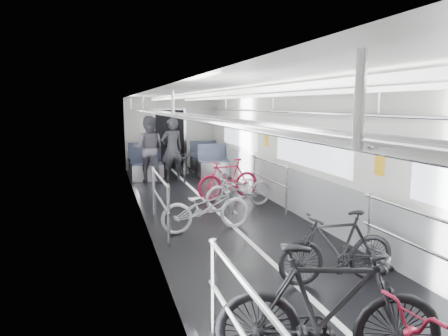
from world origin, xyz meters
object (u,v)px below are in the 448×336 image
(bike_left_far, at_px, (206,207))
(person_standing, at_px, (172,149))
(bike_right_mid, at_px, (240,189))
(bike_right_far, at_px, (228,179))
(bike_aisle, at_px, (185,165))
(person_seated, at_px, (149,149))
(bike_right_near, at_px, (337,247))
(bike_left_mid, at_px, (328,310))

(bike_left_far, distance_m, person_standing, 4.89)
(bike_right_mid, xyz_separation_m, bike_right_far, (0.05, 0.96, 0.04))
(bike_right_mid, relative_size, bike_right_far, 1.04)
(bike_left_far, bearing_deg, bike_right_mid, -45.08)
(bike_aisle, xyz_separation_m, person_standing, (-0.39, 0.00, 0.47))
(bike_right_mid, distance_m, person_standing, 3.74)
(bike_right_mid, relative_size, person_seated, 0.87)
(bike_aisle, xyz_separation_m, person_seated, (-1.04, 0.03, 0.51))
(person_standing, xyz_separation_m, person_seated, (-0.66, 0.03, 0.03))
(bike_right_far, bearing_deg, bike_right_near, -10.51)
(bike_left_mid, xyz_separation_m, bike_right_mid, (1.03, 5.16, -0.12))
(bike_left_mid, distance_m, bike_left_far, 3.92)
(bike_right_near, distance_m, bike_right_mid, 3.71)
(bike_left_mid, bearing_deg, bike_right_far, 8.84)
(bike_right_far, relative_size, bike_aisle, 0.95)
(bike_left_far, xyz_separation_m, person_seated, (-0.43, 4.89, 0.51))
(bike_left_mid, bearing_deg, bike_left_far, 19.11)
(bike_right_mid, height_order, bike_aisle, bike_aisle)
(bike_aisle, bearing_deg, person_seated, -169.45)
(bike_right_near, height_order, bike_right_far, bike_right_far)
(bike_left_mid, height_order, bike_left_far, bike_left_mid)
(bike_left_mid, height_order, person_seated, person_seated)
(bike_left_far, xyz_separation_m, person_standing, (0.22, 4.86, 0.48))
(bike_right_far, xyz_separation_m, person_standing, (-0.88, 2.66, 0.43))
(bike_aisle, distance_m, person_seated, 1.16)
(bike_aisle, bearing_deg, bike_right_mid, -70.79)
(person_standing, distance_m, person_seated, 0.66)
(bike_right_far, bearing_deg, bike_left_far, -36.16)
(person_seated, bearing_deg, bike_right_near, 119.66)
(bike_right_far, bearing_deg, person_standing, -171.36)
(bike_right_mid, bearing_deg, person_standing, 178.47)
(bike_right_far, relative_size, person_seated, 0.83)
(bike_left_far, bearing_deg, bike_right_near, -162.45)
(bike_left_far, distance_m, person_seated, 4.94)
(person_standing, bearing_deg, bike_aisle, 167.83)
(bike_left_mid, distance_m, bike_aisle, 8.80)
(bike_right_near, bearing_deg, bike_aisle, -171.92)
(bike_aisle, bearing_deg, person_standing, -167.67)
(bike_left_far, bearing_deg, person_seated, 0.12)
(person_seated, bearing_deg, person_standing, -164.37)
(bike_left_far, bearing_deg, person_standing, -7.61)
(bike_left_far, height_order, bike_aisle, bike_aisle)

